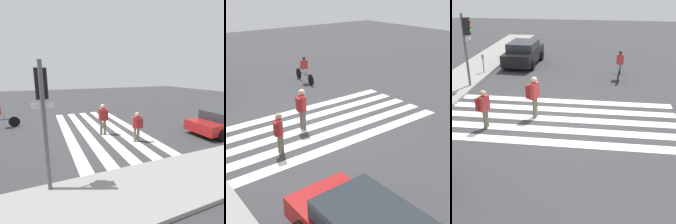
% 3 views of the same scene
% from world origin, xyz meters
% --- Properties ---
extents(ground_plane, '(60.00, 60.00, 0.00)m').
position_xyz_m(ground_plane, '(0.00, 0.00, 0.00)').
color(ground_plane, '#38383A').
extents(sidewalk_curb, '(36.00, 2.50, 0.14)m').
position_xyz_m(sidewalk_curb, '(0.00, 6.25, 0.07)').
color(sidewalk_curb, gray).
rests_on(sidewalk_curb, ground_plane).
extents(crosswalk_stripes, '(4.52, 10.00, 0.01)m').
position_xyz_m(crosswalk_stripes, '(-0.00, 0.00, 0.00)').
color(crosswalk_stripes, white).
rests_on(crosswalk_stripes, ground_plane).
extents(traffic_light, '(0.60, 0.50, 3.85)m').
position_xyz_m(traffic_light, '(3.26, 5.12, 2.69)').
color(traffic_light, '#515456').
rests_on(traffic_light, ground_plane).
extents(pedestrian_adult_tall_backpack, '(0.54, 0.50, 1.80)m').
position_xyz_m(pedestrian_adult_tall_backpack, '(0.08, 1.05, 1.05)').
color(pedestrian_adult_tall_backpack, '#6B6051').
rests_on(pedestrian_adult_tall_backpack, ground_plane).
extents(pedestrian_adult_blue_shirt, '(0.48, 0.46, 1.58)m').
position_xyz_m(pedestrian_adult_blue_shirt, '(-1.16, 2.76, 0.93)').
color(pedestrian_adult_blue_shirt, '#6B6051').
rests_on(pedestrian_adult_blue_shirt, ground_plane).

